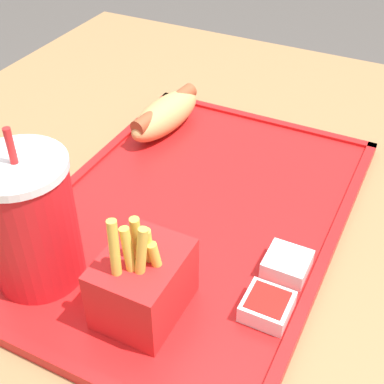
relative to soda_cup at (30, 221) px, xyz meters
name	(u,v)px	position (x,y,z in m)	size (l,w,h in m)	color
food_tray	(192,215)	(0.15, -0.10, -0.07)	(0.48, 0.33, 0.01)	red
soda_cup	(30,221)	(0.00, 0.00, 0.00)	(0.09, 0.09, 0.17)	red
hot_dog_far	(165,114)	(0.30, 0.02, -0.04)	(0.15, 0.07, 0.05)	tan
fries_carton	(143,282)	(0.01, -0.12, -0.03)	(0.09, 0.07, 0.12)	red
sauce_cup_mayo	(287,263)	(0.11, -0.22, -0.06)	(0.04, 0.04, 0.02)	silver
sauce_cup_ketchup	(267,306)	(0.05, -0.22, -0.06)	(0.04, 0.04, 0.02)	silver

